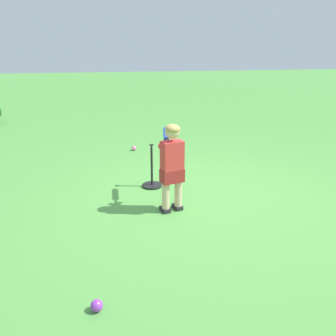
{
  "coord_description": "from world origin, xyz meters",
  "views": [
    {
      "loc": [
        -1.22,
        -4.34,
        1.99
      ],
      "look_at": [
        -0.52,
        -0.03,
        0.45
      ],
      "focal_mm": 39.21,
      "sensor_mm": 36.0,
      "label": 1
    }
  ],
  "objects_px": {
    "batting_tee": "(152,180)",
    "child_batter": "(172,159)",
    "play_ball_far_left": "(97,306)",
    "play_ball_midfield": "(134,148)"
  },
  "relations": [
    {
      "from": "batting_tee",
      "to": "child_batter",
      "type": "bearing_deg",
      "value": -79.57
    },
    {
      "from": "child_batter",
      "to": "batting_tee",
      "type": "distance_m",
      "value": 0.97
    },
    {
      "from": "play_ball_far_left",
      "to": "play_ball_midfield",
      "type": "bearing_deg",
      "value": 81.97
    },
    {
      "from": "play_ball_far_left",
      "to": "batting_tee",
      "type": "bearing_deg",
      "value": 73.53
    },
    {
      "from": "child_batter",
      "to": "batting_tee",
      "type": "bearing_deg",
      "value": 100.43
    },
    {
      "from": "child_batter",
      "to": "play_ball_far_left",
      "type": "bearing_deg",
      "value": -117.55
    },
    {
      "from": "child_batter",
      "to": "play_ball_midfield",
      "type": "relative_size",
      "value": 12.12
    },
    {
      "from": "play_ball_far_left",
      "to": "child_batter",
      "type": "bearing_deg",
      "value": 62.45
    },
    {
      "from": "batting_tee",
      "to": "play_ball_midfield",
      "type": "bearing_deg",
      "value": 93.74
    },
    {
      "from": "child_batter",
      "to": "play_ball_far_left",
      "type": "height_order",
      "value": "child_batter"
    }
  ]
}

